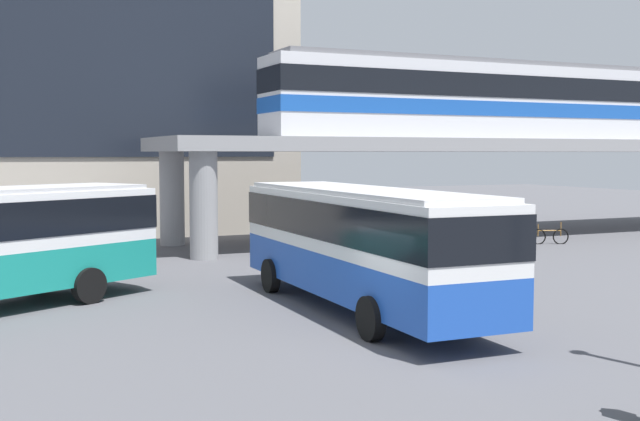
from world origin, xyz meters
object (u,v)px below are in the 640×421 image
(bicycle_orange, at_px, (481,239))
(train, at_px, (501,100))
(bicycle_brown, at_px, (549,236))
(bicycle_silver, at_px, (496,243))
(bicycle_black, at_px, (350,257))
(bus_main, at_px, (361,236))
(bicycle_red, at_px, (438,252))

(bicycle_orange, bearing_deg, train, 45.16)
(bicycle_brown, distance_m, bicycle_silver, 4.08)
(train, relative_size, bicycle_black, 14.93)
(bicycle_orange, xyz_separation_m, bicycle_silver, (-0.26, -1.45, 0.00))
(bus_main, height_order, bicycle_red, bus_main)
(bicycle_orange, height_order, bicycle_brown, same)
(bicycle_brown, height_order, bicycle_black, same)
(train, distance_m, bus_main, 21.23)
(bicycle_red, bearing_deg, bicycle_black, -178.93)
(bus_main, xyz_separation_m, bicycle_orange, (11.19, 10.17, -1.63))
(train, relative_size, bicycle_silver, 13.88)
(bicycle_orange, relative_size, bicycle_silver, 1.00)
(train, distance_m, bicycle_brown, 7.65)
(train, relative_size, bicycle_red, 14.34)
(bus_main, bearing_deg, bicycle_black, 65.33)
(bicycle_red, relative_size, bicycle_brown, 1.03)
(bus_main, bearing_deg, bicycle_brown, 33.92)
(bus_main, bearing_deg, train, 43.04)
(train, height_order, bicycle_brown, train)
(bus_main, xyz_separation_m, bicycle_red, (7.13, 7.30, -1.63))
(bus_main, distance_m, bicycle_brown, 17.94)
(bicycle_black, bearing_deg, bicycle_brown, 13.40)
(bicycle_silver, bearing_deg, bicycle_black, -168.88)
(bicycle_orange, relative_size, bicycle_brown, 1.07)
(bicycle_orange, height_order, bicycle_black, same)
(bicycle_red, height_order, bicycle_black, same)
(train, distance_m, bicycle_orange, 8.50)
(bus_main, relative_size, bicycle_red, 6.43)
(train, height_order, bus_main, train)
(bicycle_silver, bearing_deg, bicycle_red, -159.45)
(bicycle_brown, bearing_deg, bicycle_red, -160.86)
(bicycle_red, bearing_deg, bicycle_silver, 20.55)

